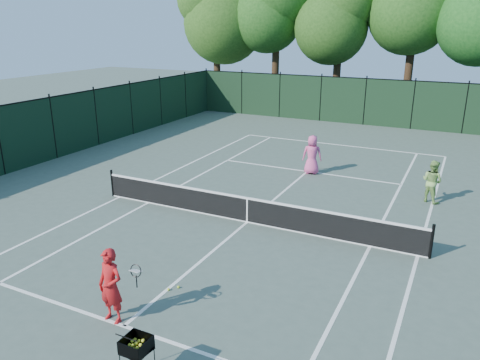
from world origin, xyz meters
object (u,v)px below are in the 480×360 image
at_px(coach, 111,286).
at_px(player_pink, 312,155).
at_px(ball_hopper, 136,345).
at_px(loose_ball_near_cart, 169,289).
at_px(player_green, 432,181).
at_px(loose_ball_midcourt, 178,287).

xyz_separation_m(coach, player_pink, (0.60, 12.51, -0.01)).
distance_m(coach, ball_hopper, 2.11).
relative_size(player_pink, loose_ball_near_cart, 25.68).
relative_size(player_green, loose_ball_midcourt, 23.83).
bearing_deg(loose_ball_midcourt, player_pink, 89.85).
xyz_separation_m(player_pink, ball_hopper, (1.09, -13.77, -0.09)).
bearing_deg(loose_ball_midcourt, player_green, 61.21).
height_order(coach, loose_ball_near_cart, coach).
bearing_deg(loose_ball_near_cart, player_green, 60.96).
relative_size(ball_hopper, loose_ball_near_cart, 13.67).
xyz_separation_m(coach, ball_hopper, (1.69, -1.26, -0.10)).
height_order(coach, loose_ball_midcourt, coach).
bearing_deg(ball_hopper, player_pink, 102.14).
bearing_deg(loose_ball_midcourt, ball_hopper, -69.82).
bearing_deg(player_green, player_pink, 13.64).
relative_size(player_pink, player_green, 1.08).
xyz_separation_m(player_green, ball_hopper, (-4.02, -12.39, -0.03)).
distance_m(player_pink, ball_hopper, 13.82).
xyz_separation_m(ball_hopper, loose_ball_midcourt, (-1.12, 3.04, -0.75)).
distance_m(coach, player_green, 12.51).
bearing_deg(ball_hopper, loose_ball_midcourt, 117.79).
height_order(player_green, ball_hopper, player_green).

